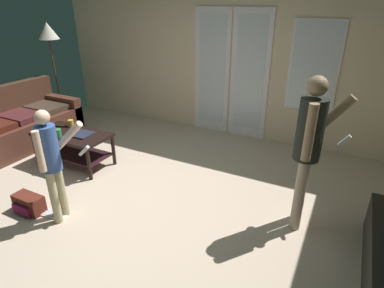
% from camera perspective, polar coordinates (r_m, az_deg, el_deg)
% --- Properties ---
extents(ground_plane, '(6.19, 5.29, 0.02)m').
position_cam_1_polar(ground_plane, '(3.89, -12.00, -10.41)').
color(ground_plane, beige).
extents(wall_back_with_doors, '(6.19, 0.09, 2.72)m').
position_cam_1_polar(wall_back_with_doors, '(5.49, 4.95, 15.46)').
color(wall_back_with_doors, beige).
rests_on(wall_back_with_doors, ground_plane).
extents(leather_couch, '(0.86, 1.81, 0.93)m').
position_cam_1_polar(leather_couch, '(5.84, -28.52, 2.86)').
color(leather_couch, '#552F24').
rests_on(leather_couch, ground_plane).
extents(coffee_table, '(1.09, 0.55, 0.48)m').
position_cam_1_polar(coffee_table, '(4.79, -20.61, 0.42)').
color(coffee_table, black).
rests_on(coffee_table, ground_plane).
extents(person_adult, '(0.49, 0.46, 1.58)m').
position_cam_1_polar(person_adult, '(3.21, 20.32, 0.25)').
color(person_adult, tan).
rests_on(person_adult, ground_plane).
extents(person_child, '(0.42, 0.41, 1.24)m').
position_cam_1_polar(person_child, '(3.47, -23.96, -2.23)').
color(person_child, tan).
rests_on(person_child, ground_plane).
extents(floor_lamp, '(0.37, 0.37, 1.82)m').
position_cam_1_polar(floor_lamp, '(6.44, -24.39, 17.28)').
color(floor_lamp, '#2E2F27').
rests_on(floor_lamp, ground_plane).
extents(backpack, '(0.36, 0.21, 0.20)m').
position_cam_1_polar(backpack, '(4.05, -27.30, -9.55)').
color(backpack, '#5D251A').
rests_on(backpack, ground_plane).
extents(loose_keyboard, '(0.45, 0.19, 0.02)m').
position_cam_1_polar(loose_keyboard, '(3.96, -24.31, -11.26)').
color(loose_keyboard, white).
rests_on(loose_keyboard, ground_plane).
extents(laptop_closed, '(0.31, 0.27, 0.02)m').
position_cam_1_polar(laptop_closed, '(4.64, -19.30, 1.71)').
color(laptop_closed, '#292C3E').
rests_on(laptop_closed, coffee_table).
extents(cup_near_edge, '(0.09, 0.09, 0.12)m').
position_cam_1_polar(cup_near_edge, '(4.64, -22.93, 1.77)').
color(cup_near_edge, '#32884F').
rests_on(cup_near_edge, coffee_table).
extents(cup_by_laptop, '(0.08, 0.08, 0.10)m').
position_cam_1_polar(cup_by_laptop, '(4.98, -20.94, 3.52)').
color(cup_by_laptop, gold).
rests_on(cup_by_laptop, coffee_table).
extents(tv_remote_black, '(0.18, 0.09, 0.02)m').
position_cam_1_polar(tv_remote_black, '(5.05, -22.60, 3.04)').
color(tv_remote_black, black).
rests_on(tv_remote_black, coffee_table).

